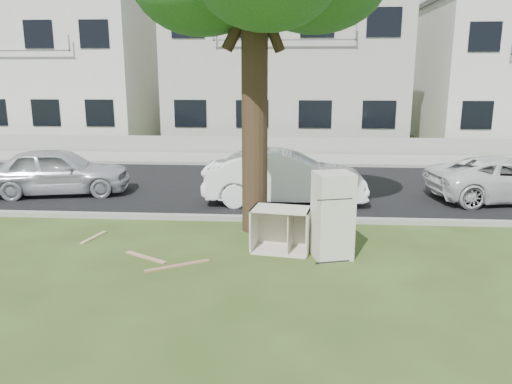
# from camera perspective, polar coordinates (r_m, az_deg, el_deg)

# --- Properties ---
(ground) EXTENTS (120.00, 120.00, 0.00)m
(ground) POSITION_cam_1_polar(r_m,az_deg,el_deg) (9.18, 1.52, -7.76)
(ground) COLOR #304217
(road) EXTENTS (120.00, 7.00, 0.01)m
(road) POSITION_cam_1_polar(r_m,az_deg,el_deg) (14.93, 2.57, 0.56)
(road) COLOR black
(road) RESTS_ON ground
(kerb_near) EXTENTS (120.00, 0.18, 0.12)m
(kerb_near) POSITION_cam_1_polar(r_m,az_deg,el_deg) (11.50, 2.08, -3.37)
(kerb_near) COLOR gray
(kerb_near) RESTS_ON ground
(kerb_far) EXTENTS (120.00, 0.18, 0.12)m
(kerb_far) POSITION_cam_1_polar(r_m,az_deg,el_deg) (18.41, 2.87, 2.98)
(kerb_far) COLOR gray
(kerb_far) RESTS_ON ground
(sidewalk) EXTENTS (120.00, 2.80, 0.01)m
(sidewalk) POSITION_cam_1_polar(r_m,az_deg,el_deg) (19.84, 2.97, 3.74)
(sidewalk) COLOR gray
(sidewalk) RESTS_ON ground
(low_wall) EXTENTS (120.00, 0.15, 0.70)m
(low_wall) POSITION_cam_1_polar(r_m,az_deg,el_deg) (21.37, 3.07, 5.37)
(low_wall) COLOR gray
(low_wall) RESTS_ON ground
(townhouse_left) EXTENTS (10.20, 8.16, 7.04)m
(townhouse_left) POSITION_cam_1_polar(r_m,az_deg,el_deg) (28.85, -21.89, 12.85)
(townhouse_left) COLOR silver
(townhouse_left) RESTS_ON ground
(townhouse_center) EXTENTS (11.22, 8.16, 7.44)m
(townhouse_center) POSITION_cam_1_polar(r_m,az_deg,el_deg) (26.07, 3.37, 14.24)
(townhouse_center) COLOR #B5B3A5
(townhouse_center) RESTS_ON ground
(fridge) EXTENTS (0.80, 0.76, 1.59)m
(fridge) POSITION_cam_1_polar(r_m,az_deg,el_deg) (9.18, 8.75, -2.68)
(fridge) COLOR beige
(fridge) RESTS_ON ground
(cabinet) EXTENTS (1.18, 0.84, 0.85)m
(cabinet) POSITION_cam_1_polar(r_m,az_deg,el_deg) (9.51, 2.88, -4.31)
(cabinet) COLOR white
(cabinet) RESTS_ON ground
(plank_a) EXTENTS (1.07, 0.69, 0.02)m
(plank_a) POSITION_cam_1_polar(r_m,az_deg,el_deg) (9.00, -8.94, -8.30)
(plank_a) COLOR #A16E4D
(plank_a) RESTS_ON ground
(plank_b) EXTENTS (0.91, 0.61, 0.02)m
(plank_b) POSITION_cam_1_polar(r_m,az_deg,el_deg) (9.50, -12.50, -7.28)
(plank_b) COLOR tan
(plank_b) RESTS_ON ground
(plank_c) EXTENTS (0.28, 0.81, 0.02)m
(plank_c) POSITION_cam_1_polar(r_m,az_deg,el_deg) (10.90, -18.05, -4.94)
(plank_c) COLOR tan
(plank_c) RESTS_ON ground
(car_center) EXTENTS (4.22, 1.58, 1.38)m
(car_center) POSITION_cam_1_polar(r_m,az_deg,el_deg) (13.01, 3.27, 1.72)
(car_center) COLOR white
(car_center) RESTS_ON ground
(car_right) EXTENTS (4.45, 2.57, 1.17)m
(car_right) POSITION_cam_1_polar(r_m,az_deg,el_deg) (14.88, 26.94, 1.34)
(car_right) COLOR silver
(car_right) RESTS_ON ground
(car_left) EXTENTS (4.12, 2.32, 1.32)m
(car_left) POSITION_cam_1_polar(r_m,az_deg,el_deg) (15.00, -21.71, 2.23)
(car_left) COLOR #B9BBC1
(car_left) RESTS_ON ground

